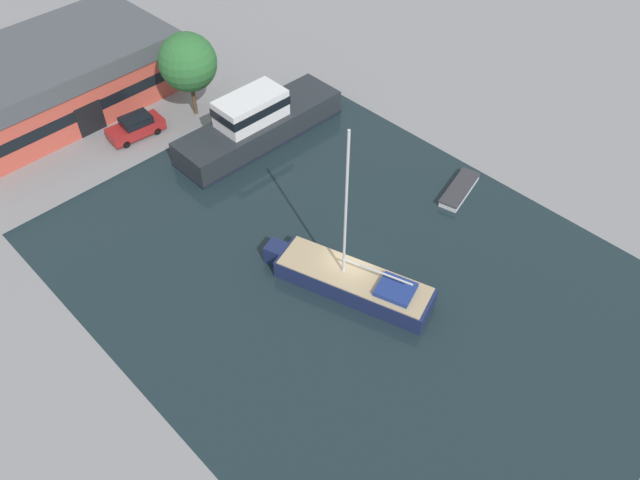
# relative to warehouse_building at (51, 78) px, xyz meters

# --- Properties ---
(ground_plane) EXTENTS (440.00, 440.00, 0.00)m
(ground_plane) POSITION_rel_warehouse_building_xyz_m (3.82, -29.97, -2.56)
(ground_plane) COLOR gray
(water_canal) EXTENTS (28.25, 37.56, 0.01)m
(water_canal) POSITION_rel_warehouse_building_xyz_m (3.82, -29.97, -2.56)
(water_canal) COLOR #19282D
(water_canal) RESTS_ON ground
(warehouse_building) EXTENTS (19.35, 11.38, 5.06)m
(warehouse_building) POSITION_rel_warehouse_building_xyz_m (0.00, 0.00, 0.00)
(warehouse_building) COLOR #C64C3D
(warehouse_building) RESTS_ON ground
(quay_tree_near_building) EXTENTS (4.56, 4.56, 6.95)m
(quay_tree_near_building) POSITION_rel_warehouse_building_xyz_m (7.45, -8.90, 2.10)
(quay_tree_near_building) COLOR brown
(quay_tree_near_building) RESTS_ON ground
(parked_car) EXTENTS (4.50, 2.23, 1.71)m
(parked_car) POSITION_rel_warehouse_building_xyz_m (2.30, -8.16, -1.70)
(parked_car) COLOR maroon
(parked_car) RESTS_ON ground
(sailboat_moored) EXTENTS (5.54, 10.98, 11.69)m
(sailboat_moored) POSITION_rel_warehouse_building_xyz_m (2.93, -30.76, -1.81)
(sailboat_moored) COLOR #19234C
(sailboat_moored) RESTS_ON water_canal
(motor_cruiser) EXTENTS (14.11, 4.17, 4.07)m
(motor_cruiser) POSITION_rel_warehouse_building_xyz_m (8.89, -15.15, -1.08)
(motor_cruiser) COLOR #23282D
(motor_cruiser) RESTS_ON water_canal
(small_dinghy) EXTENTS (4.59, 2.37, 0.55)m
(small_dinghy) POSITION_rel_warehouse_building_xyz_m (14.89, -30.07, -2.28)
(small_dinghy) COLOR white
(small_dinghy) RESTS_ON water_canal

